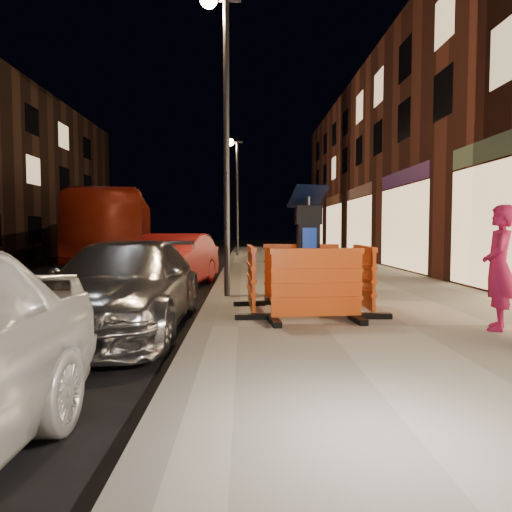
{
  "coord_description": "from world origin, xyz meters",
  "views": [
    {
      "loc": [
        0.6,
        -6.44,
        1.53
      ],
      "look_at": [
        0.8,
        1.0,
        1.1
      ],
      "focal_mm": 32.0,
      "sensor_mm": 36.0,
      "label": 1
    }
  ],
  "objects_px": {
    "barrier_front": "(317,286)",
    "barrier_kerbside": "(251,279)",
    "parking_kiosk": "(308,253)",
    "bus_doubledecker": "(117,263)",
    "car_silver": "(126,329)",
    "car_red": "(173,289)",
    "man": "(499,267)",
    "barrier_back": "(301,273)",
    "barrier_bldgside": "(364,279)"
  },
  "relations": [
    {
      "from": "barrier_bldgside",
      "to": "man",
      "type": "xyz_separation_m",
      "value": [
        1.48,
        -1.44,
        0.31
      ]
    },
    {
      "from": "parking_kiosk",
      "to": "barrier_front",
      "type": "relative_size",
      "value": 1.4
    },
    {
      "from": "parking_kiosk",
      "to": "barrier_kerbside",
      "type": "height_order",
      "value": "parking_kiosk"
    },
    {
      "from": "barrier_back",
      "to": "car_silver",
      "type": "distance_m",
      "value": 3.36
    },
    {
      "from": "barrier_back",
      "to": "barrier_kerbside",
      "type": "xyz_separation_m",
      "value": [
        -0.95,
        -0.95,
        0.0
      ]
    },
    {
      "from": "barrier_kerbside",
      "to": "car_silver",
      "type": "bearing_deg",
      "value": 105.13
    },
    {
      "from": "car_silver",
      "to": "car_red",
      "type": "xyz_separation_m",
      "value": [
        -0.04,
        4.8,
        0.0
      ]
    },
    {
      "from": "barrier_back",
      "to": "barrier_bldgside",
      "type": "distance_m",
      "value": 1.34
    },
    {
      "from": "car_red",
      "to": "bus_doubledecker",
      "type": "xyz_separation_m",
      "value": [
        -3.9,
        9.02,
        0.0
      ]
    },
    {
      "from": "barrier_kerbside",
      "to": "car_silver",
      "type": "height_order",
      "value": "barrier_kerbside"
    },
    {
      "from": "barrier_kerbside",
      "to": "car_silver",
      "type": "xyz_separation_m",
      "value": [
        -1.94,
        -0.61,
        -0.7
      ]
    },
    {
      "from": "parking_kiosk",
      "to": "bus_doubledecker",
      "type": "bearing_deg",
      "value": 117.02
    },
    {
      "from": "parking_kiosk",
      "to": "barrier_bldgside",
      "type": "height_order",
      "value": "parking_kiosk"
    },
    {
      "from": "barrier_kerbside",
      "to": "bus_doubledecker",
      "type": "relative_size",
      "value": 0.13
    },
    {
      "from": "car_silver",
      "to": "man",
      "type": "distance_m",
      "value": 5.48
    },
    {
      "from": "barrier_back",
      "to": "car_red",
      "type": "height_order",
      "value": "barrier_back"
    },
    {
      "from": "parking_kiosk",
      "to": "bus_doubledecker",
      "type": "height_order",
      "value": "parking_kiosk"
    },
    {
      "from": "barrier_back",
      "to": "car_red",
      "type": "xyz_separation_m",
      "value": [
        -2.93,
        3.24,
        -0.7
      ]
    },
    {
      "from": "barrier_back",
      "to": "barrier_kerbside",
      "type": "bearing_deg",
      "value": -132.3
    },
    {
      "from": "bus_doubledecker",
      "to": "barrier_back",
      "type": "bearing_deg",
      "value": -70.86
    },
    {
      "from": "barrier_bldgside",
      "to": "car_red",
      "type": "relative_size",
      "value": 0.33
    },
    {
      "from": "parking_kiosk",
      "to": "car_silver",
      "type": "relative_size",
      "value": 0.43
    },
    {
      "from": "barrier_front",
      "to": "barrier_bldgside",
      "type": "distance_m",
      "value": 1.34
    },
    {
      "from": "barrier_front",
      "to": "barrier_kerbside",
      "type": "bearing_deg",
      "value": 129.7
    },
    {
      "from": "barrier_back",
      "to": "bus_doubledecker",
      "type": "xyz_separation_m",
      "value": [
        -6.82,
        12.26,
        -0.7
      ]
    },
    {
      "from": "barrier_kerbside",
      "to": "man",
      "type": "height_order",
      "value": "man"
    },
    {
      "from": "bus_doubledecker",
      "to": "barrier_kerbside",
      "type": "bearing_deg",
      "value": -75.98
    },
    {
      "from": "car_silver",
      "to": "man",
      "type": "height_order",
      "value": "man"
    },
    {
      "from": "barrier_front",
      "to": "bus_doubledecker",
      "type": "relative_size",
      "value": 0.13
    },
    {
      "from": "car_red",
      "to": "man",
      "type": "xyz_separation_m",
      "value": [
        5.36,
        -5.63,
        1.01
      ]
    },
    {
      "from": "parking_kiosk",
      "to": "barrier_bldgside",
      "type": "distance_m",
      "value": 1.05
    },
    {
      "from": "bus_doubledecker",
      "to": "barrier_bldgside",
      "type": "bearing_deg",
      "value": -69.48
    },
    {
      "from": "barrier_back",
      "to": "car_red",
      "type": "bearing_deg",
      "value": 134.75
    },
    {
      "from": "barrier_kerbside",
      "to": "bus_doubledecker",
      "type": "height_order",
      "value": "bus_doubledecker"
    },
    {
      "from": "barrier_kerbside",
      "to": "barrier_bldgside",
      "type": "bearing_deg",
      "value": -92.3
    },
    {
      "from": "parking_kiosk",
      "to": "car_red",
      "type": "height_order",
      "value": "parking_kiosk"
    },
    {
      "from": "car_red",
      "to": "bus_doubledecker",
      "type": "relative_size",
      "value": 0.38
    },
    {
      "from": "barrier_back",
      "to": "barrier_bldgside",
      "type": "height_order",
      "value": "same"
    },
    {
      "from": "parking_kiosk",
      "to": "man",
      "type": "height_order",
      "value": "parking_kiosk"
    },
    {
      "from": "car_red",
      "to": "barrier_back",
      "type": "bearing_deg",
      "value": -38.79
    },
    {
      "from": "parking_kiosk",
      "to": "bus_doubledecker",
      "type": "relative_size",
      "value": 0.18
    },
    {
      "from": "barrier_back",
      "to": "car_silver",
      "type": "bearing_deg",
      "value": -148.95
    },
    {
      "from": "barrier_back",
      "to": "car_red",
      "type": "distance_m",
      "value": 4.42
    },
    {
      "from": "parking_kiosk",
      "to": "barrier_back",
      "type": "xyz_separation_m",
      "value": [
        0.0,
        0.95,
        -0.44
      ]
    },
    {
      "from": "barrier_front",
      "to": "barrier_back",
      "type": "bearing_deg",
      "value": 84.7
    },
    {
      "from": "parking_kiosk",
      "to": "barrier_back",
      "type": "bearing_deg",
      "value": 89.7
    },
    {
      "from": "car_silver",
      "to": "bus_doubledecker",
      "type": "height_order",
      "value": "bus_doubledecker"
    },
    {
      "from": "parking_kiosk",
      "to": "car_red",
      "type": "relative_size",
      "value": 0.46
    },
    {
      "from": "barrier_front",
      "to": "barrier_bldgside",
      "type": "height_order",
      "value": "same"
    },
    {
      "from": "barrier_front",
      "to": "man",
      "type": "height_order",
      "value": "man"
    }
  ]
}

